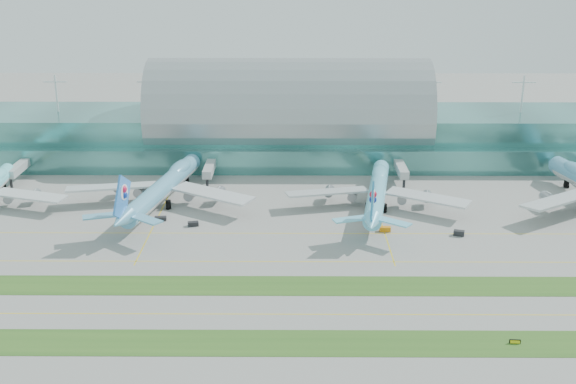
{
  "coord_description": "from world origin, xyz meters",
  "views": [
    {
      "loc": [
        1.38,
        -175.94,
        87.91
      ],
      "look_at": [
        0.0,
        55.0,
        9.0
      ],
      "focal_mm": 45.0,
      "sensor_mm": 36.0,
      "label": 1
    }
  ],
  "objects_px": {
    "terminal": "(289,126)",
    "airliner_c": "(377,191)",
    "taxiway_sign_east": "(515,342)",
    "airliner_b": "(164,186)"
  },
  "relations": [
    {
      "from": "taxiway_sign_east",
      "to": "terminal",
      "type": "bearing_deg",
      "value": 113.6
    },
    {
      "from": "airliner_c",
      "to": "airliner_b",
      "type": "bearing_deg",
      "value": -173.08
    },
    {
      "from": "terminal",
      "to": "airliner_c",
      "type": "xyz_separation_m",
      "value": [
        31.41,
        -64.07,
        -7.98
      ]
    },
    {
      "from": "airliner_c",
      "to": "taxiway_sign_east",
      "type": "height_order",
      "value": "airliner_c"
    },
    {
      "from": "terminal",
      "to": "taxiway_sign_east",
      "type": "height_order",
      "value": "terminal"
    },
    {
      "from": "terminal",
      "to": "airliner_c",
      "type": "distance_m",
      "value": 71.8
    },
    {
      "from": "airliner_b",
      "to": "airliner_c",
      "type": "xyz_separation_m",
      "value": [
        75.92,
        -3.18,
        -0.51
      ]
    },
    {
      "from": "airliner_c",
      "to": "taxiway_sign_east",
      "type": "distance_m",
      "value": 95.42
    },
    {
      "from": "airliner_b",
      "to": "terminal",
      "type": "bearing_deg",
      "value": 64.64
    },
    {
      "from": "terminal",
      "to": "airliner_b",
      "type": "height_order",
      "value": "terminal"
    }
  ]
}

